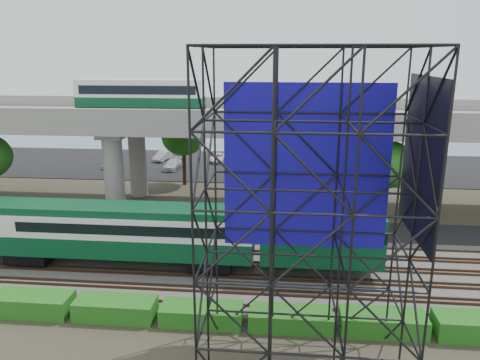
# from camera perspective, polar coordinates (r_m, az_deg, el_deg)

# --- Properties ---
(ground) EXTENTS (140.00, 140.00, 0.00)m
(ground) POSITION_cam_1_polar(r_m,az_deg,el_deg) (31.63, -5.12, -12.65)
(ground) COLOR #474233
(ground) RESTS_ON ground
(ballast_bed) EXTENTS (90.00, 12.00, 0.20)m
(ballast_bed) POSITION_cam_1_polar(r_m,az_deg,el_deg) (33.33, -4.49, -10.91)
(ballast_bed) COLOR slate
(ballast_bed) RESTS_ON ground
(service_road) EXTENTS (90.00, 5.00, 0.08)m
(service_road) POSITION_cam_1_polar(r_m,az_deg,el_deg) (41.06, -2.45, -5.81)
(service_road) COLOR black
(service_road) RESTS_ON ground
(parking_lot) EXTENTS (90.00, 18.00, 0.08)m
(parking_lot) POSITION_cam_1_polar(r_m,az_deg,el_deg) (63.42, 0.46, 1.77)
(parking_lot) COLOR black
(parking_lot) RESTS_ON ground
(harbor_water) EXTENTS (140.00, 40.00, 0.03)m
(harbor_water) POSITION_cam_1_polar(r_m,az_deg,el_deg) (84.92, 1.78, 5.18)
(harbor_water) COLOR slate
(harbor_water) RESTS_ON ground
(rail_tracks) EXTENTS (90.00, 9.52, 0.16)m
(rail_tracks) POSITION_cam_1_polar(r_m,az_deg,el_deg) (33.26, -4.50, -10.63)
(rail_tracks) COLOR #472D1E
(rail_tracks) RESTS_ON ballast_bed
(commuter_train) EXTENTS (29.30, 3.06, 4.30)m
(commuter_train) POSITION_cam_1_polar(r_m,az_deg,el_deg) (33.08, -11.25, -6.12)
(commuter_train) COLOR black
(commuter_train) RESTS_ON rail_tracks
(overpass) EXTENTS (80.00, 12.00, 12.40)m
(overpass) POSITION_cam_1_polar(r_m,az_deg,el_deg) (44.36, -2.36, 6.71)
(overpass) COLOR #9E9B93
(overpass) RESTS_ON ground
(scaffold_tower) EXTENTS (9.36, 6.36, 15.00)m
(scaffold_tower) POSITION_cam_1_polar(r_m,az_deg,el_deg) (20.81, 8.23, -5.38)
(scaffold_tower) COLOR black
(scaffold_tower) RESTS_ON ground
(hedge_strip) EXTENTS (34.60, 1.80, 1.20)m
(hedge_strip) POSITION_cam_1_polar(r_m,az_deg,el_deg) (27.50, -4.70, -15.89)
(hedge_strip) COLOR #155E17
(hedge_strip) RESTS_ON ground
(trees) EXTENTS (40.94, 16.94, 7.69)m
(trees) POSITION_cam_1_polar(r_m,az_deg,el_deg) (45.70, -7.36, 3.48)
(trees) COLOR #382314
(trees) RESTS_ON ground
(suv) EXTENTS (5.53, 3.09, 1.46)m
(suv) POSITION_cam_1_polar(r_m,az_deg,el_deg) (46.42, -24.97, -3.75)
(suv) COLOR black
(suv) RESTS_ON service_road
(parked_cars) EXTENTS (38.49, 9.62, 1.32)m
(parked_cars) POSITION_cam_1_polar(r_m,az_deg,el_deg) (62.93, 1.83, 2.27)
(parked_cars) COLOR white
(parked_cars) RESTS_ON parking_lot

